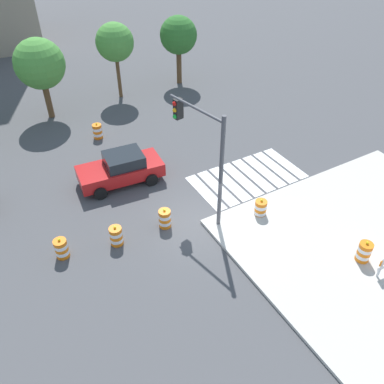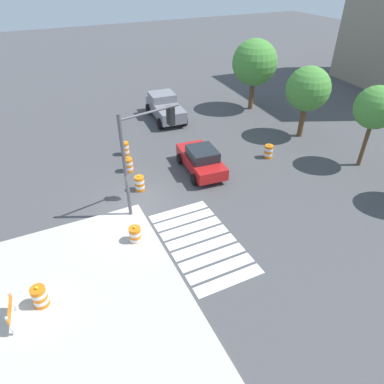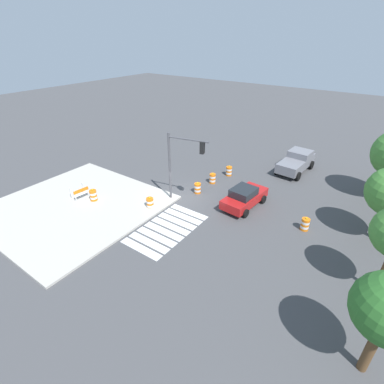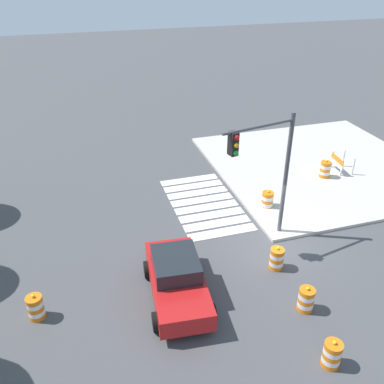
% 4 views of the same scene
% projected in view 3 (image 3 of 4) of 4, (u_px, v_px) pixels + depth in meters
% --- Properties ---
extents(ground_plane, '(120.00, 120.00, 0.00)m').
position_uv_depth(ground_plane, '(181.00, 198.00, 24.01)').
color(ground_plane, '#474749').
extents(sidewalk_corner, '(12.00, 12.00, 0.15)m').
position_uv_depth(sidewalk_corner, '(75.00, 206.00, 22.73)').
color(sidewalk_corner, '#BCB7AD').
rests_on(sidewalk_corner, ground).
extents(crosswalk_stripes, '(5.85, 3.20, 0.02)m').
position_uv_depth(crosswalk_stripes, '(167.00, 229.00, 20.25)').
color(crosswalk_stripes, silver).
rests_on(crosswalk_stripes, ground).
extents(sports_car, '(4.45, 2.45, 1.63)m').
position_uv_depth(sports_car, '(244.00, 197.00, 22.53)').
color(sports_car, red).
rests_on(sports_car, ground).
extents(pickup_truck, '(5.29, 2.67, 1.92)m').
position_uv_depth(pickup_truck, '(297.00, 161.00, 28.32)').
color(pickup_truck, slate).
rests_on(pickup_truck, ground).
extents(traffic_barrel_near_corner, '(0.56, 0.56, 1.02)m').
position_uv_depth(traffic_barrel_near_corner, '(150.00, 203.00, 22.40)').
color(traffic_barrel_near_corner, orange).
rests_on(traffic_barrel_near_corner, ground).
extents(traffic_barrel_crosswalk_end, '(0.56, 0.56, 1.02)m').
position_uv_depth(traffic_barrel_crosswalk_end, '(213.00, 178.00, 26.19)').
color(traffic_barrel_crosswalk_end, orange).
rests_on(traffic_barrel_crosswalk_end, ground).
extents(traffic_barrel_median_near, '(0.56, 0.56, 1.02)m').
position_uv_depth(traffic_barrel_median_near, '(305.00, 224.00, 19.95)').
color(traffic_barrel_median_near, orange).
rests_on(traffic_barrel_median_near, ground).
extents(traffic_barrel_median_far, '(0.56, 0.56, 1.02)m').
position_uv_depth(traffic_barrel_median_far, '(229.00, 171.00, 27.57)').
color(traffic_barrel_median_far, orange).
rests_on(traffic_barrel_median_far, ground).
extents(traffic_barrel_far_curb, '(0.56, 0.56, 1.02)m').
position_uv_depth(traffic_barrel_far_curb, '(198.00, 188.00, 24.55)').
color(traffic_barrel_far_curb, orange).
rests_on(traffic_barrel_far_curb, ground).
extents(traffic_barrel_on_sidewalk, '(0.56, 0.56, 1.02)m').
position_uv_depth(traffic_barrel_on_sidewalk, '(93.00, 195.00, 23.19)').
color(traffic_barrel_on_sidewalk, orange).
rests_on(traffic_barrel_on_sidewalk, sidewalk_corner).
extents(construction_barricade, '(1.31, 0.90, 1.00)m').
position_uv_depth(construction_barricade, '(80.00, 192.00, 23.45)').
color(construction_barricade, silver).
rests_on(construction_barricade, sidewalk_corner).
extents(traffic_light_pole, '(0.91, 3.24, 5.50)m').
position_uv_depth(traffic_light_pole, '(183.00, 157.00, 21.59)').
color(traffic_light_pole, '#4C4C51').
rests_on(traffic_light_pole, sidewalk_corner).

